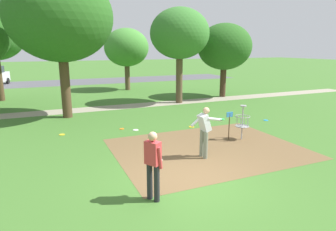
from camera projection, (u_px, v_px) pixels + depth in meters
ground_plane at (190, 182)px, 7.94m from camera, size 160.00×160.00×0.00m
dirt_tee_pad at (207, 148)px, 10.61m from camera, size 6.62×5.10×0.01m
disc_golf_basket at (241, 121)px, 11.49m from camera, size 0.98×0.58×1.39m
player_foreground_watching at (153, 162)px, 6.82m from camera, size 0.45×0.49×1.71m
player_throwing at (205, 129)px, 9.54m from camera, size 1.14×0.43×1.71m
frisbee_near_basket at (122, 129)px, 13.14m from camera, size 0.21×0.21×0.02m
frisbee_by_tee at (136, 130)px, 12.95m from camera, size 0.25×0.25×0.02m
frisbee_mid_grass at (192, 127)px, 13.47m from camera, size 0.25×0.25×0.02m
frisbee_far_left at (62, 135)px, 12.27m from camera, size 0.23×0.23×0.02m
frisbee_far_right at (266, 120)px, 14.69m from camera, size 0.23×0.23×0.02m
tree_near_right at (180, 34)px, 18.45m from camera, size 3.78×3.78×6.08m
tree_mid_left at (60, 17)px, 14.25m from camera, size 5.18×5.18×7.27m
tree_mid_center at (224, 47)px, 21.06m from camera, size 3.91×3.91×5.32m
tree_far_left at (126, 48)px, 24.56m from camera, size 3.75×3.75×5.20m
parking_lot_strip at (78, 82)px, 31.21m from camera, size 36.00×6.00×0.01m
gravel_path at (107, 108)px, 17.74m from camera, size 40.00×1.47×0.00m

